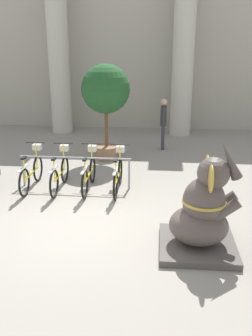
% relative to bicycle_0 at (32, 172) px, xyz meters
% --- Properties ---
extents(ground_plane, '(60.00, 60.00, 0.00)m').
position_rel_bicycle_0_xyz_m(ground_plane, '(1.53, -1.83, -0.40)').
color(ground_plane, gray).
extents(building_facade, '(20.00, 0.20, 6.00)m').
position_rel_bicycle_0_xyz_m(building_facade, '(1.53, 6.77, 2.60)').
color(building_facade, '#A39E8E').
rests_on(building_facade, ground_plane).
extents(column_left, '(0.96, 0.96, 5.16)m').
position_rel_bicycle_0_xyz_m(column_left, '(-0.73, 5.77, 2.22)').
color(column_left, '#BCB7A8').
rests_on(column_left, ground_plane).
extents(column_right, '(0.96, 0.96, 5.16)m').
position_rel_bicycle_0_xyz_m(column_right, '(3.78, 5.77, 2.22)').
color(column_right, '#BCB7A8').
rests_on(column_right, ground_plane).
extents(bike_rack, '(2.68, 0.05, 0.77)m').
position_rel_bicycle_0_xyz_m(bike_rack, '(1.04, 0.12, 0.17)').
color(bike_rack, gray).
rests_on(bike_rack, ground_plane).
extents(bicycle_0, '(0.48, 1.65, 1.03)m').
position_rel_bicycle_0_xyz_m(bicycle_0, '(0.00, 0.00, 0.00)').
color(bicycle_0, black).
rests_on(bicycle_0, ground_plane).
extents(bicycle_1, '(0.48, 1.65, 1.03)m').
position_rel_bicycle_0_xyz_m(bicycle_1, '(0.69, -0.01, 0.00)').
color(bicycle_1, black).
rests_on(bicycle_1, ground_plane).
extents(bicycle_2, '(0.48, 1.65, 1.03)m').
position_rel_bicycle_0_xyz_m(bicycle_2, '(1.39, 0.02, 0.00)').
color(bicycle_2, black).
rests_on(bicycle_2, ground_plane).
extents(bicycle_3, '(0.48, 1.65, 1.03)m').
position_rel_bicycle_0_xyz_m(bicycle_3, '(2.08, 0.01, 0.00)').
color(bicycle_3, black).
rests_on(bicycle_3, ground_plane).
extents(elephant_statue, '(1.29, 1.29, 1.93)m').
position_rel_bicycle_0_xyz_m(elephant_statue, '(3.77, -2.46, 0.26)').
color(elephant_statue, '#4C4742').
rests_on(elephant_statue, ground_plane).
extents(person_pedestrian, '(0.22, 0.47, 1.64)m').
position_rel_bicycle_0_xyz_m(person_pedestrian, '(3.13, 3.66, 0.58)').
color(person_pedestrian, '#383342').
rests_on(person_pedestrian, ground_plane).
extents(potted_tree, '(1.40, 1.40, 2.77)m').
position_rel_bicycle_0_xyz_m(potted_tree, '(1.46, 2.50, 1.54)').
color(potted_tree, brown).
rests_on(potted_tree, ground_plane).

